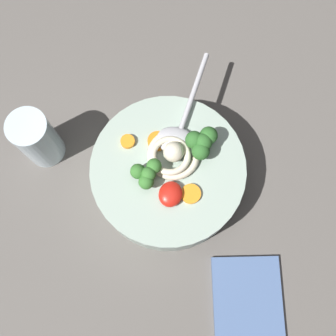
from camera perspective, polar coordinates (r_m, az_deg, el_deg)
name	(u,v)px	position (r cm, az deg, el deg)	size (l,w,h in cm)	color
table_slab	(145,180)	(68.85, -3.19, -1.71)	(100.07, 100.07, 3.47)	#5B5651
soup_bowl	(168,174)	(63.51, 0.00, -0.80)	(22.89, 22.89, 6.97)	#9EB2A3
noodle_pile	(173,154)	(59.73, 0.64, 1.89)	(8.46, 8.29, 3.40)	beige
soup_spoon	(180,133)	(61.07, 1.60, 4.84)	(17.31, 6.15, 1.60)	#B7B7BC
chili_sauce_dollop	(171,194)	(58.49, 0.35, -3.61)	(3.75, 3.37, 1.69)	red
broccoli_floret_beside_noodles	(202,142)	(58.93, 4.65, 3.54)	(5.10, 4.39, 4.04)	#7A9E60
broccoli_floret_far	(147,174)	(57.91, -2.86, -0.86)	(4.25, 3.66, 3.36)	#7A9E60
carrot_slice_front	(128,142)	(61.36, -5.55, 3.64)	(2.11, 2.11, 0.71)	orange
carrot_slice_center	(191,194)	(59.19, 3.15, -3.56)	(2.88, 2.88, 0.51)	orange
carrot_slice_extra_b	(158,141)	(61.13, -1.44, 3.71)	(2.95, 2.95, 0.67)	orange
drinking_glass	(37,138)	(66.23, -17.47, 3.92)	(6.01, 6.01, 10.97)	silver
folded_napkin	(248,312)	(65.90, 10.96, -18.82)	(15.96, 10.21, 0.80)	#4C6693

